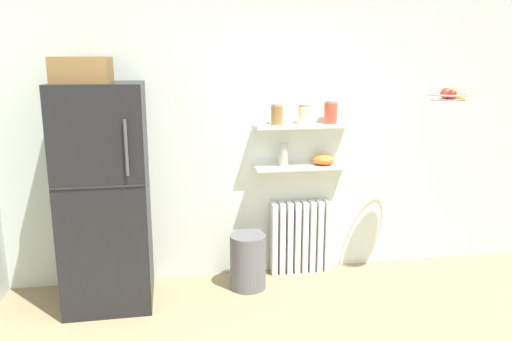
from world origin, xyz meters
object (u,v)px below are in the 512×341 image
Objects in this scene: storage_jar_2 at (331,112)px; storage_jar_0 at (277,115)px; radiator at (300,237)px; shelf_bowl at (323,160)px; refrigerator at (104,191)px; vase at (283,155)px; storage_jar_1 at (304,114)px; hanging_fruit_basket at (449,95)px; trash_bin at (248,261)px.

storage_jar_0 is at bearing -180.00° from storage_jar_2.
radiator is at bearing 172.85° from storage_jar_2.
shelf_bowl is at bearing 0.00° from storage_jar_0.
storage_jar_2 is (1.90, 0.23, 0.56)m from refrigerator.
radiator is 3.25× the size of vase.
storage_jar_0 reaches higher than vase.
vase is at bearing 8.75° from refrigerator.
storage_jar_1 is 0.84× the size of vase.
storage_jar_1 is 0.87× the size of shelf_bowl.
storage_jar_0 reaches higher than radiator.
storage_jar_1 is 1.18m from hanging_fruit_basket.
shelf_bowl is at bearing 16.50° from trash_bin.
storage_jar_0 is 1.04× the size of storage_jar_1.
vase reaches higher than shelf_bowl.
trash_bin is (-0.53, -0.21, -1.22)m from storage_jar_1.
vase is at bearing 180.00° from shelf_bowl.
radiator is at bearing 170.83° from shelf_bowl.
hanging_fruit_basket is at bearing -4.52° from refrigerator.
shelf_bowl reaches higher than radiator.
refrigerator is at bearing -173.15° from storage_jar_2.
refrigerator is 2.84m from hanging_fruit_basket.
refrigerator is 1.87m from shelf_bowl.
vase reaches higher than trash_bin.
hanging_fruit_basket is (0.83, -0.44, 0.17)m from storage_jar_2.
hanging_fruit_basket is at bearing -26.65° from shelf_bowl.
vase is (1.49, 0.23, 0.20)m from refrigerator.
storage_jar_2 is at bearing 0.00° from shelf_bowl.
shelf_bowl is at bearing -9.17° from radiator.
radiator is 0.75m from shelf_bowl.
vase is 0.62× the size of hanging_fruit_basket.
refrigerator is 1.54m from storage_jar_0.
hanging_fruit_basket reaches higher than radiator.
trash_bin is (-0.29, -0.21, -1.23)m from storage_jar_0.
shelf_bowl is at bearing 153.35° from hanging_fruit_basket.
storage_jar_2 reaches higher than trash_bin.
storage_jar_0 is 0.90× the size of storage_jar_2.
storage_jar_0 is at bearing 180.00° from storage_jar_1.
storage_jar_0 is 0.38× the size of trash_bin.
storage_jar_1 is 1.35m from trash_bin.
refrigerator is at bearing -179.12° from trash_bin.
refrigerator is at bearing -171.17° from radiator.
storage_jar_1 is at bearing -90.00° from radiator.
storage_jar_2 is 0.97× the size of vase.
storage_jar_0 is 0.35m from vase.
hanging_fruit_basket is at bearing -22.53° from storage_jar_1.
radiator is at bearing 9.56° from vase.
hanging_fruit_basket is (0.89, -0.44, 0.59)m from shelf_bowl.
storage_jar_1 reaches higher than vase.
radiator is 2.03× the size of hanging_fruit_basket.
storage_jar_2 is at bearing 0.00° from storage_jar_0.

